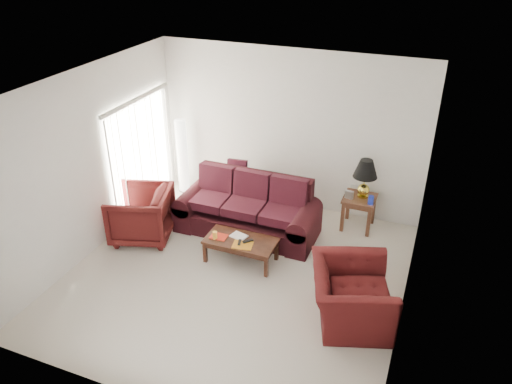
% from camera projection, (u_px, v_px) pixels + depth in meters
% --- Properties ---
extents(floor, '(5.00, 5.00, 0.00)m').
position_uv_depth(floor, '(236.00, 275.00, 7.79)').
color(floor, beige).
rests_on(floor, ground).
extents(blinds, '(0.10, 2.00, 2.16)m').
position_uv_depth(blinds, '(142.00, 157.00, 9.12)').
color(blinds, silver).
rests_on(blinds, ground).
extents(sofa, '(2.54, 1.28, 1.00)m').
position_uv_depth(sofa, '(247.00, 207.00, 8.65)').
color(sofa, black).
rests_on(sofa, ground).
extents(throw_pillow, '(0.39, 0.22, 0.39)m').
position_uv_depth(throw_pillow, '(237.00, 169.00, 9.44)').
color(throw_pillow, black).
rests_on(throw_pillow, sofa).
extents(end_table, '(0.58, 0.58, 0.61)m').
position_uv_depth(end_table, '(358.00, 212.00, 8.88)').
color(end_table, '#472F18').
rests_on(end_table, ground).
extents(table_lamp, '(0.45, 0.45, 0.71)m').
position_uv_depth(table_lamp, '(365.00, 179.00, 8.59)').
color(table_lamp, gold).
rests_on(table_lamp, end_table).
extents(clock, '(0.15, 0.08, 0.15)m').
position_uv_depth(clock, '(349.00, 195.00, 8.66)').
color(clock, silver).
rests_on(clock, end_table).
extents(blue_canister, '(0.10, 0.10, 0.15)m').
position_uv_depth(blue_canister, '(371.00, 200.00, 8.49)').
color(blue_canister, '#1827A0').
rests_on(blue_canister, end_table).
extents(picture_frame, '(0.14, 0.16, 0.05)m').
position_uv_depth(picture_frame, '(354.00, 186.00, 8.93)').
color(picture_frame, silver).
rests_on(picture_frame, end_table).
extents(floor_lamp, '(0.29, 0.29, 1.54)m').
position_uv_depth(floor_lamp, '(182.00, 156.00, 9.90)').
color(floor_lamp, silver).
rests_on(floor_lamp, ground).
extents(armchair_left, '(1.25, 1.23, 0.91)m').
position_uv_depth(armchair_left, '(141.00, 214.00, 8.52)').
color(armchair_left, '#3D0E0E').
rests_on(armchair_left, ground).
extents(armchair_right, '(1.39, 1.49, 0.79)m').
position_uv_depth(armchair_right, '(351.00, 295.00, 6.77)').
color(armchair_right, '#3F0E0F').
rests_on(armchair_right, ground).
extents(coffee_table, '(1.24, 0.81, 0.40)m').
position_uv_depth(coffee_table, '(241.00, 250.00, 8.03)').
color(coffee_table, black).
rests_on(coffee_table, ground).
extents(magazine_red, '(0.27, 0.21, 0.02)m').
position_uv_depth(magazine_red, '(219.00, 237.00, 8.01)').
color(magazine_red, red).
rests_on(magazine_red, coffee_table).
extents(magazine_white, '(0.30, 0.25, 0.01)m').
position_uv_depth(magazine_white, '(239.00, 236.00, 8.02)').
color(magazine_white, white).
rests_on(magazine_white, coffee_table).
extents(magazine_orange, '(0.34, 0.28, 0.02)m').
position_uv_depth(magazine_orange, '(243.00, 245.00, 7.79)').
color(magazine_orange, '#BC7116').
rests_on(magazine_orange, coffee_table).
extents(remote_a, '(0.08, 0.16, 0.02)m').
position_uv_depth(remote_a, '(240.00, 242.00, 7.83)').
color(remote_a, black).
rests_on(remote_a, coffee_table).
extents(remote_b, '(0.15, 0.16, 0.02)m').
position_uv_depth(remote_b, '(248.00, 241.00, 7.86)').
color(remote_b, black).
rests_on(remote_b, coffee_table).
extents(yellow_glass, '(0.09, 0.09, 0.13)m').
position_uv_depth(yellow_glass, '(215.00, 235.00, 7.94)').
color(yellow_glass, yellow).
rests_on(yellow_glass, coffee_table).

